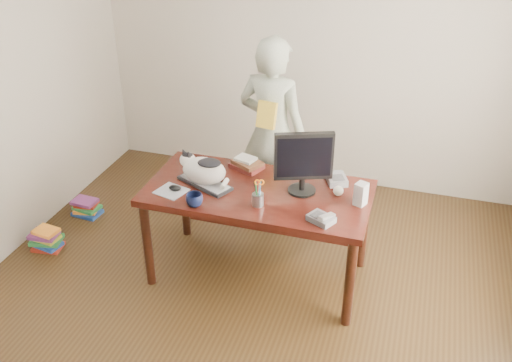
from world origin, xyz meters
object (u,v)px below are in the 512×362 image
Objects in this scene: cat at (203,169)px; mouse at (175,188)px; desk at (261,202)px; book_pile_a at (47,239)px; phone at (322,218)px; person at (272,133)px; speaker at (361,194)px; calculator at (336,179)px; monitor at (304,160)px; keyboard at (205,183)px; pen_cup at (258,198)px; coffee_mug at (194,200)px; baseball at (338,191)px; book_stack at (247,164)px; book_pile_b at (86,207)px.

cat reaches higher than mouse.
desk is 1.85m from book_pile_a.
phone is 2.37m from book_pile_a.
desk is 0.78m from person.
speaker is 0.34m from calculator.
phone is at bearing -78.94° from monitor.
keyboard is 2.25× the size of pen_cup.
keyboard is at bearing 55.89° from mouse.
coffee_mug is (0.21, -0.15, 0.02)m from mouse.
baseball reaches higher than keyboard.
book_stack is (-0.90, 0.26, -0.04)m from speaker.
baseball is 0.28× the size of book_pile_b.
person is at bearing 116.02° from calculator.
baseball is at bearing 7.28° from book_pile_a.
keyboard is 1.67× the size of book_pile_a.
phone is at bearing -113.74° from calculator.
speaker reaches higher than book_pile_a.
pen_cup is 0.75× the size of book_pile_a.
monitor is 2.29× the size of phone.
monitor is at bearing 32.25° from cat.
baseball is at bearing 30.22° from pen_cup.
desk is at bearing -8.97° from book_pile_b.
book_pile_b is at bearing 153.62° from coffee_mug.
person is (-0.43, 0.76, -0.19)m from monitor.
person is at bearing 16.25° from book_pile_b.
monitor is 1.67× the size of book_stack.
coffee_mug is at bearing -54.73° from cat.
cat is at bearing -16.28° from book_pile_b.
cat is 0.89× the size of monitor.
cat is at bearing -101.19° from book_stack.
desk is 0.57m from coffee_mug.
monitor is 1.78× the size of book_pile_b.
cat is (-0.40, -0.11, 0.27)m from desk.
calculator is at bearing -1.87° from book_pile_b.
pen_cup is at bearing -149.78° from baseball.
calculator is (-0.21, 0.26, -0.06)m from speaker.
book_stack is at bearing 66.03° from mouse.
coffee_mug is 1.05m from calculator.
book_pile_b is (-1.37, 0.68, -0.72)m from coffee_mug.
person is 1.82m from book_pile_b.
speaker is at bearing -4.64° from desk.
book_stack is (0.17, 0.61, -0.01)m from coffee_mug.
cat reaches higher than coffee_mug.
phone reaches higher than book_pile_b.
book_pile_b is at bearing 171.03° from desk.
book_pile_b is at bearing -168.16° from phone.
person is (-0.18, 1.01, 0.01)m from pen_cup.
speaker is at bearing 18.09° from coffee_mug.
book_stack is (-0.73, 0.19, 0.00)m from baseball.
book_pile_b is (-1.16, 0.53, -0.70)m from mouse.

